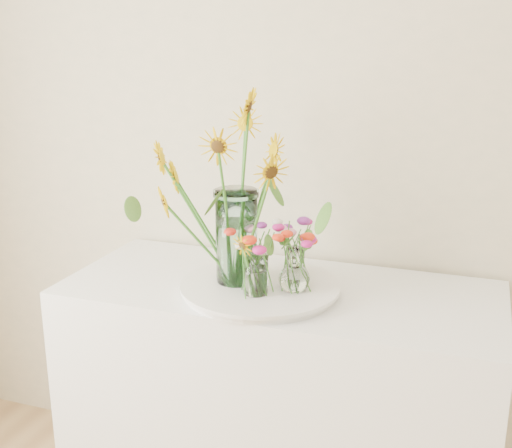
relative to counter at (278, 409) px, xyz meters
name	(u,v)px	position (x,y,z in m)	size (l,w,h in m)	color
counter	(278,409)	(0.00, 0.00, 0.00)	(1.40, 0.60, 0.90)	white
tray	(260,289)	(-0.04, -0.07, 0.46)	(0.48, 0.48, 0.03)	white
mason_jar	(236,237)	(-0.12, -0.07, 0.63)	(0.13, 0.13, 0.30)	#A6D8C7
sunflower_bouquet	(236,191)	(-0.12, -0.07, 0.77)	(0.84, 0.84, 0.60)	#DDB104
small_vase_a	(256,275)	(-0.03, -0.15, 0.54)	(0.07, 0.07, 0.13)	white
wildflower_posy_a	(256,261)	(-0.03, -0.15, 0.58)	(0.21, 0.21, 0.22)	red
small_vase_b	(294,270)	(0.07, -0.08, 0.54)	(0.10, 0.10, 0.14)	white
wildflower_posy_b	(295,256)	(0.07, -0.08, 0.59)	(0.21, 0.21, 0.23)	red
small_vase_c	(296,263)	(0.04, 0.04, 0.52)	(0.06, 0.06, 0.10)	white
wildflower_posy_c	(296,249)	(0.04, 0.04, 0.57)	(0.20, 0.20, 0.19)	red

